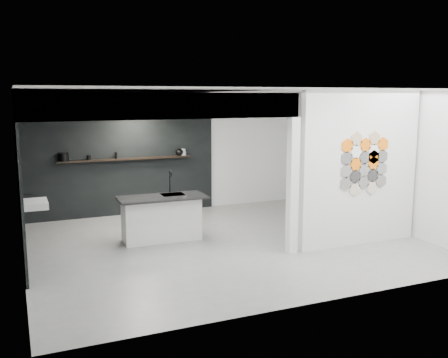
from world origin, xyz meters
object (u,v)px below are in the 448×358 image
stockpot (63,157)px  glass_vase (183,152)px  partition_panel (360,169)px  utensil_cup (89,158)px  kitchen_island (162,218)px  kettle (180,152)px  glass_bowl (183,153)px  bottle_dark (116,155)px  wall_basin (35,204)px

stockpot → glass_vase: (2.70, 0.00, -0.01)m
partition_panel → utensil_cup: (-4.25, 3.87, -0.03)m
kitchen_island → glass_vase: bearing=63.7°
kettle → glass_vase: kettle is taller
partition_panel → glass_vase: size_ratio=17.98×
kitchen_island → glass_bowl: (1.19, 2.25, 0.93)m
partition_panel → glass_bowl: size_ratio=20.20×
partition_panel → kettle: 4.43m
kitchen_island → bottle_dark: 2.48m
partition_panel → glass_bowl: (-2.08, 3.87, -0.03)m
kitchen_island → partition_panel: bearing=-24.6°
wall_basin → stockpot: 2.25m
kitchen_island → bottle_dark: size_ratio=11.45×
partition_panel → stockpot: partition_panel is taller
glass_vase → kitchen_island: bearing=-117.9°
stockpot → bottle_dark: bearing=0.0°
kettle → glass_bowl: kettle is taller
kitchen_island → bottle_dark: (-0.39, 2.25, 0.95)m
partition_panel → kettle: partition_panel is taller
partition_panel → kitchen_island: bearing=153.8°
wall_basin → stockpot: size_ratio=2.78×
bottle_dark → utensil_cup: (-0.59, 0.00, -0.02)m
kitchen_island → glass_vase: (1.19, 2.25, 0.96)m
wall_basin → glass_vase: (3.39, 2.07, 0.55)m
stockpot → partition_panel: bearing=-39.0°
glass_vase → bottle_dark: 1.58m
wall_basin → stockpot: stockpot is taller
stockpot → bottle_dark: stockpot is taller
partition_panel → bottle_dark: partition_panel is taller
partition_panel → glass_vase: (-2.08, 3.87, -0.00)m
glass_vase → bottle_dark: bearing=180.0°
utensil_cup → kettle: bearing=0.0°
wall_basin → utensil_cup: bearing=59.5°
kettle → glass_bowl: 0.09m
bottle_dark → glass_bowl: bearing=0.0°
kettle → kitchen_island: bearing=-122.6°
glass_bowl → glass_vase: glass_vase is taller
partition_panel → bottle_dark: (-3.66, 3.87, -0.01)m
wall_basin → partition_panel: bearing=-18.2°
bottle_dark → stockpot: bearing=180.0°
partition_panel → wall_basin: partition_panel is taller
wall_basin → kettle: bearing=32.0°
kitchen_island → glass_bowl: 2.71m
partition_panel → kitchen_island: size_ratio=1.70×
glass_bowl → bottle_dark: size_ratio=0.97×
kitchen_island → wall_basin: bearing=176.7°
kitchen_island → stockpot: stockpot is taller
kettle → glass_vase: size_ratio=1.22×
stockpot → glass_vase: stockpot is taller
bottle_dark → utensil_cup: size_ratio=1.38×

